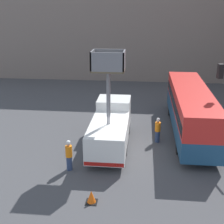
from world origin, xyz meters
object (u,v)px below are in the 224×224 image
at_px(city_bus, 190,107).
at_px(road_worker_near_truck, 69,155).
at_px(road_worker_directing, 158,130).
at_px(utility_truck, 111,126).
at_px(traffic_cone_near_truck, 91,197).

xyz_separation_m(city_bus, road_worker_near_truck, (-7.41, -6.24, -1.00)).
relative_size(city_bus, road_worker_directing, 6.66).
bearing_deg(road_worker_near_truck, utility_truck, -123.95).
distance_m(road_worker_near_truck, road_worker_directing, 6.65).
bearing_deg(utility_truck, city_bus, 28.11).
bearing_deg(traffic_cone_near_truck, city_bus, 58.26).
bearing_deg(road_worker_near_truck, road_worker_directing, -142.97).
relative_size(road_worker_near_truck, traffic_cone_near_truck, 2.88).
bearing_deg(utility_truck, road_worker_near_truck, -120.77).
distance_m(road_worker_near_truck, traffic_cone_near_truck, 3.45).
height_order(city_bus, road_worker_directing, city_bus).
xyz_separation_m(city_bus, road_worker_directing, (-2.33, -1.95, -1.04)).
relative_size(utility_truck, city_bus, 0.59).
height_order(utility_truck, road_worker_near_truck, utility_truck).
bearing_deg(road_worker_near_truck, city_bus, -143.06).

